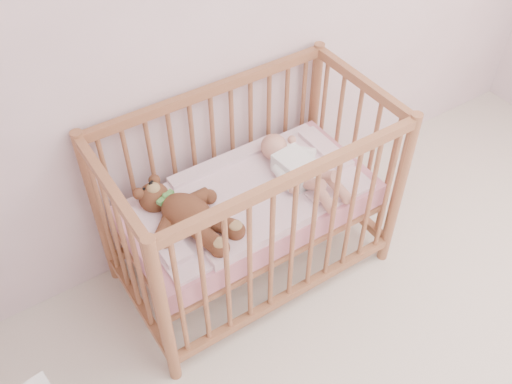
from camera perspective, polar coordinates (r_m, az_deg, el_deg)
crib at (r=2.81m, az=-0.56°, el=-1.12°), size 1.36×0.76×1.00m
mattress at (r=2.82m, az=-0.56°, el=-1.33°), size 1.22×0.62×0.13m
blanket at (r=2.76m, az=-0.57°, el=-0.26°), size 1.10×0.58×0.06m
baby at (r=2.81m, az=4.15°, el=2.66°), size 0.35×0.63×0.15m
teddy_bear at (r=2.58m, az=-6.89°, el=-2.23°), size 0.60×0.69×0.16m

